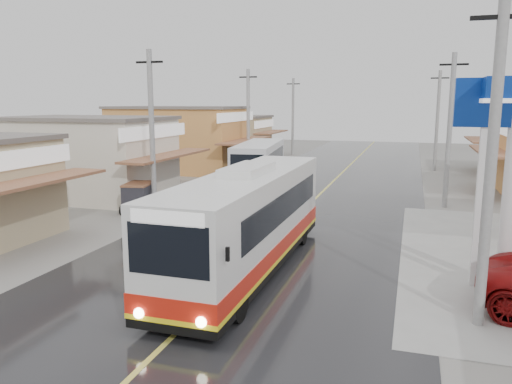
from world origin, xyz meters
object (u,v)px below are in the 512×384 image
coach_bus (249,220)px  second_bus (259,163)px  cyclist (178,226)px  tricycle_near (139,196)px

coach_bus → second_bus: size_ratio=1.27×
second_bus → cyclist: size_ratio=4.63×
tricycle_near → coach_bus: bearing=-50.8°
second_bus → tricycle_near: 10.39m
second_bus → coach_bus: bearing=-81.5°
coach_bus → second_bus: 17.03m
second_bus → tricycle_near: second_bus is taller
coach_bus → cyclist: size_ratio=5.90×
cyclist → tricycle_near: cyclist is taller
cyclist → tricycle_near: 5.80m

